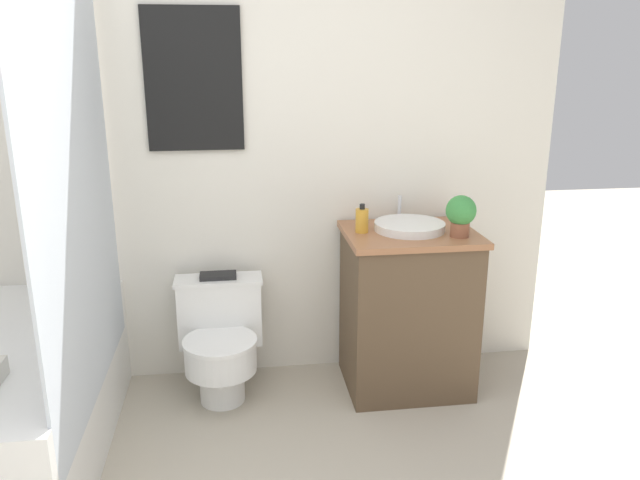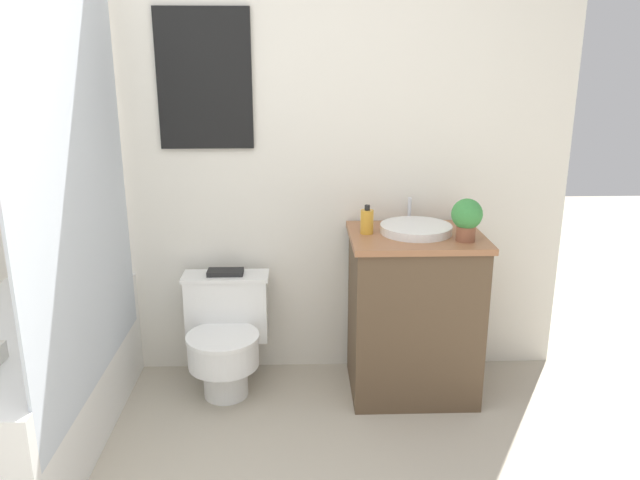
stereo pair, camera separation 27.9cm
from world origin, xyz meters
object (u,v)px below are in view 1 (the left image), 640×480
sink (409,226)px  toilet (220,339)px  soap_bottle (362,220)px  potted_plant (461,213)px  book_on_tank (218,276)px

sink → toilet: bearing=179.5°
toilet → soap_bottle: 0.91m
sink → potted_plant: 0.26m
potted_plant → book_on_tank: potted_plant is taller
toilet → potted_plant: size_ratio=2.94×
toilet → potted_plant: potted_plant is taller
soap_bottle → potted_plant: (0.44, -0.14, 0.05)m
soap_bottle → potted_plant: 0.47m
toilet → sink: sink is taller
toilet → sink: bearing=-0.5°
soap_bottle → potted_plant: bearing=-17.5°
soap_bottle → book_on_tank: bearing=170.1°
sink → book_on_tank: sink is taller
toilet → sink: (0.94, -0.01, 0.55)m
sink → book_on_tank: size_ratio=2.11×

